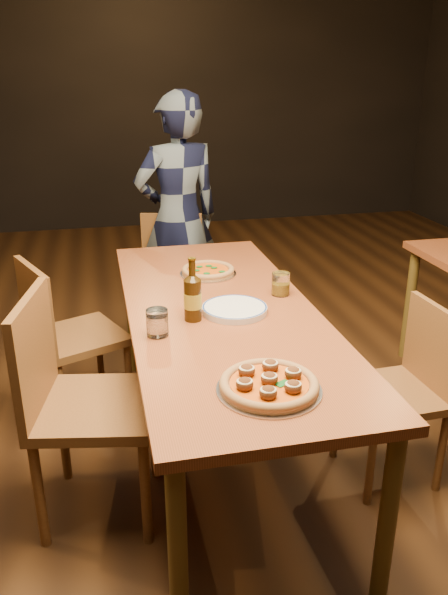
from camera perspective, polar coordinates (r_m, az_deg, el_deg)
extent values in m
plane|color=black|center=(2.88, -0.23, -15.01)|extent=(9.00, 9.00, 0.00)
plane|color=black|center=(6.78, -8.94, 19.43)|extent=(7.00, 0.00, 7.00)
cube|color=brown|center=(2.51, -0.25, -1.50)|extent=(0.80, 2.00, 0.04)
cylinder|color=brown|center=(1.90, -4.55, -24.17)|extent=(0.06, 0.06, 0.71)
cylinder|color=brown|center=(3.48, -9.07, -1.76)|extent=(0.06, 0.06, 0.71)
cylinder|color=brown|center=(2.07, 15.76, -20.46)|extent=(0.06, 0.06, 0.71)
cylinder|color=brown|center=(3.58, 1.85, -0.84)|extent=(0.06, 0.06, 0.71)
cylinder|color=brown|center=(3.78, 17.79, -0.64)|extent=(0.06, 0.06, 0.71)
cylinder|color=#B7B7BF|center=(1.89, 4.44, -9.02)|extent=(0.34, 0.34, 0.01)
cylinder|color=tan|center=(1.89, 4.45, -8.71)|extent=(0.32, 0.32, 0.02)
torus|color=tan|center=(1.88, 4.46, -8.47)|extent=(0.32, 0.32, 0.03)
cylinder|color=#B63E0A|center=(1.88, 4.46, -8.42)|extent=(0.25, 0.25, 0.00)
cylinder|color=#B7B7BF|center=(2.93, -1.57, 2.37)|extent=(0.28, 0.28, 0.01)
cylinder|color=tan|center=(2.93, -1.58, 2.58)|extent=(0.26, 0.26, 0.02)
torus|color=tan|center=(2.92, -1.58, 2.74)|extent=(0.27, 0.27, 0.03)
cylinder|color=#B63E0A|center=(2.92, -1.58, 2.77)|extent=(0.20, 0.20, 0.00)
cylinder|color=white|center=(2.46, 1.05, -1.17)|extent=(0.28, 0.28, 0.03)
cylinder|color=black|center=(2.36, -3.10, -0.27)|extent=(0.07, 0.07, 0.17)
cylinder|color=black|center=(2.32, -3.16, 2.72)|extent=(0.03, 0.03, 0.09)
cylinder|color=gold|center=(2.36, -3.10, -0.27)|extent=(0.07, 0.07, 0.07)
cylinder|color=white|center=(2.25, -6.58, -2.47)|extent=(0.08, 0.08, 0.11)
cylinder|color=#9A7111|center=(2.66, 5.60, 1.34)|extent=(0.08, 0.08, 0.10)
imported|color=black|center=(3.86, -4.53, 7.78)|extent=(0.66, 0.51, 1.61)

